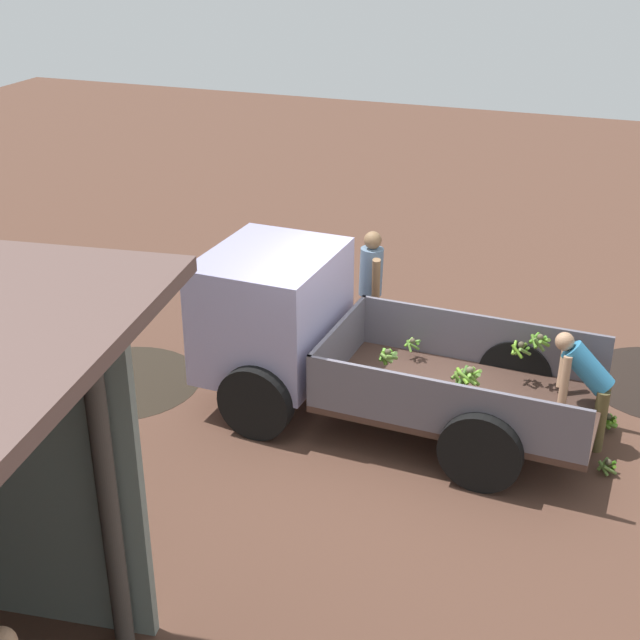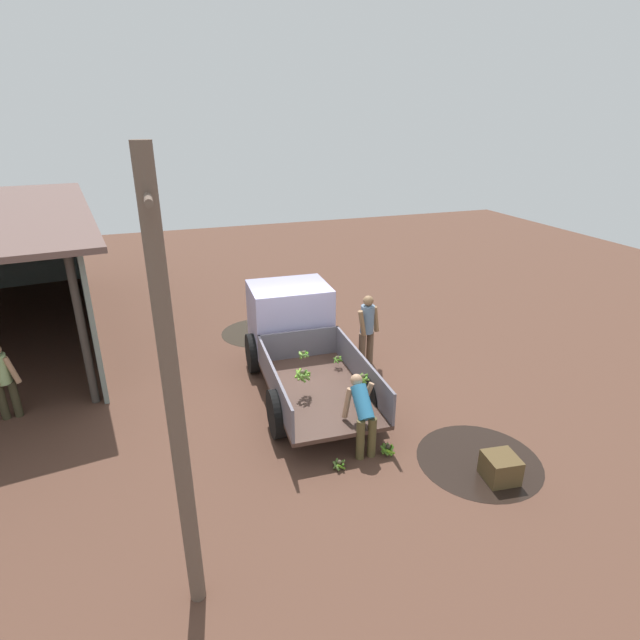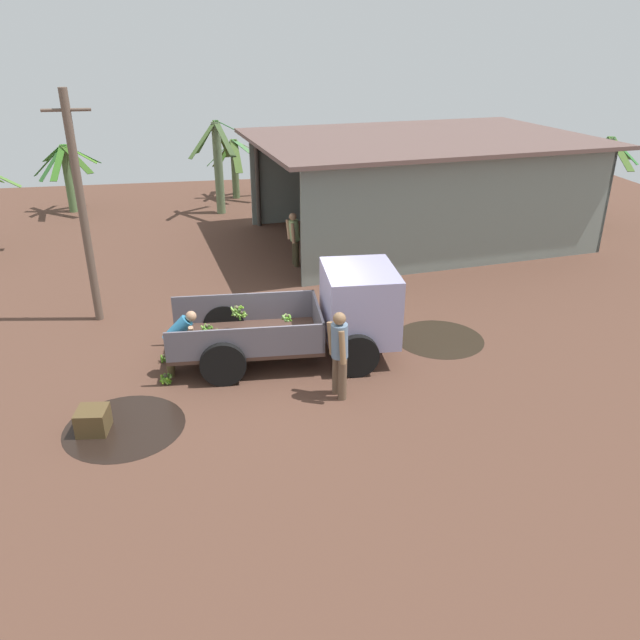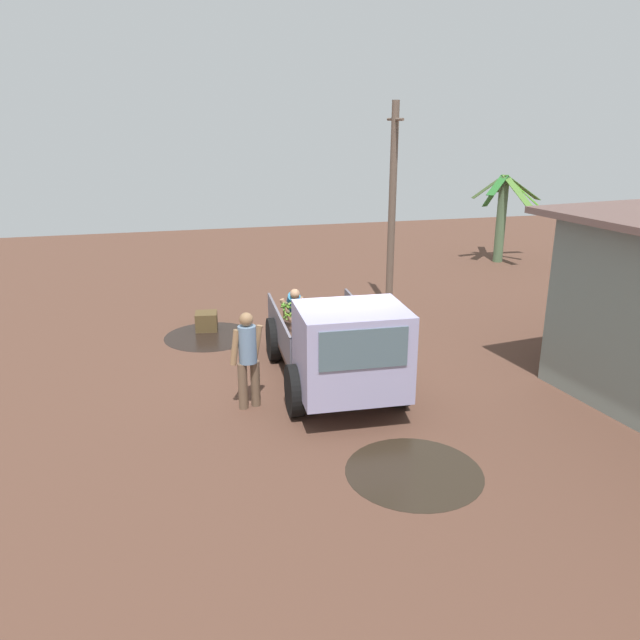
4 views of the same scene
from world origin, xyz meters
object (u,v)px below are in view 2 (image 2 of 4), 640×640
at_px(cargo_truck, 295,331).
at_px(banana_bunch_on_ground_1, 339,464).
at_px(wooden_crate_0, 500,468).
at_px(utility_pole, 174,407).
at_px(person_worker_loading, 362,412).
at_px(person_bystander_near_shed, 3,378).
at_px(banana_bunch_on_ground_0, 388,449).
at_px(person_foreground_visitor, 367,328).

relative_size(cargo_truck, banana_bunch_on_ground_1, 20.40).
bearing_deg(wooden_crate_0, utility_pole, 96.79).
distance_m(person_worker_loading, wooden_crate_0, 2.38).
height_order(cargo_truck, banana_bunch_on_ground_1, cargo_truck).
distance_m(utility_pole, person_bystander_near_shed, 6.24).
distance_m(person_worker_loading, banana_bunch_on_ground_0, 0.81).
xyz_separation_m(cargo_truck, utility_pole, (-5.23, 2.81, 1.68)).
xyz_separation_m(cargo_truck, wooden_crate_0, (-4.65, -2.05, -0.79)).
bearing_deg(person_foreground_visitor, person_bystander_near_shed, -107.49).
bearing_deg(banana_bunch_on_ground_1, cargo_truck, -4.97).
relative_size(person_foreground_visitor, person_worker_loading, 1.29).
bearing_deg(person_foreground_visitor, banana_bunch_on_ground_1, -46.61).
bearing_deg(banana_bunch_on_ground_1, person_foreground_visitor, -30.60).
height_order(utility_pole, banana_bunch_on_ground_0, utility_pole).
xyz_separation_m(person_worker_loading, banana_bunch_on_ground_0, (-0.28, -0.38, -0.67)).
height_order(utility_pole, person_bystander_near_shed, utility_pole).
height_order(banana_bunch_on_ground_0, wooden_crate_0, wooden_crate_0).
height_order(utility_pole, person_worker_loading, utility_pole).
height_order(cargo_truck, person_bystander_near_shed, cargo_truck).
height_order(cargo_truck, person_worker_loading, cargo_truck).
xyz_separation_m(utility_pole, person_worker_loading, (2.01, -3.04, -1.91)).
xyz_separation_m(banana_bunch_on_ground_0, banana_bunch_on_ground_1, (-0.07, 0.93, -0.02)).
height_order(person_foreground_visitor, wooden_crate_0, person_foreground_visitor).
bearing_deg(person_worker_loading, banana_bunch_on_ground_1, 123.02).
bearing_deg(banana_bunch_on_ground_0, person_foreground_visitor, -17.73).
distance_m(utility_pole, person_foreground_visitor, 6.91).
relative_size(person_foreground_visitor, banana_bunch_on_ground_1, 7.47).
xyz_separation_m(person_foreground_visitor, banana_bunch_on_ground_0, (-3.25, 1.04, -0.84)).
bearing_deg(person_bystander_near_shed, utility_pole, 22.98).
distance_m(person_foreground_visitor, banana_bunch_on_ground_1, 3.96).
height_order(cargo_truck, utility_pole, utility_pole).
relative_size(cargo_truck, wooden_crate_0, 9.30).
distance_m(banana_bunch_on_ground_1, wooden_crate_0, 2.60).
distance_m(person_bystander_near_shed, banana_bunch_on_ground_0, 7.30).
xyz_separation_m(cargo_truck, person_foreground_visitor, (-0.25, -1.65, -0.05)).
distance_m(person_worker_loading, person_bystander_near_shed, 6.80).
bearing_deg(utility_pole, banana_bunch_on_ground_1, -56.38).
bearing_deg(utility_pole, banana_bunch_on_ground_0, -63.17).
bearing_deg(person_bystander_near_shed, banana_bunch_on_ground_0, 54.79).
xyz_separation_m(person_worker_loading, person_bystander_near_shed, (3.17, 6.02, 0.10)).
bearing_deg(person_foreground_visitor, person_worker_loading, -41.48).
relative_size(person_worker_loading, banana_bunch_on_ground_0, 5.05).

